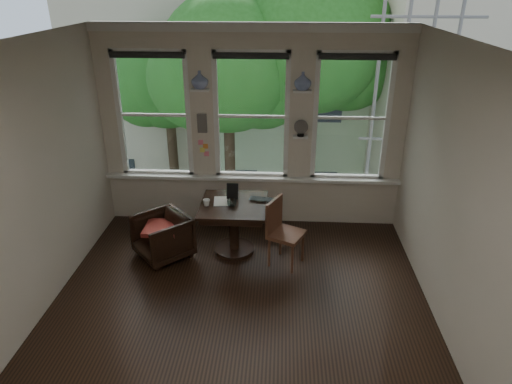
# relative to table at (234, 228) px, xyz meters

# --- Properties ---
(ground) EXTENTS (4.50, 4.50, 0.00)m
(ground) POSITION_rel_table_xyz_m (0.18, -1.24, -0.38)
(ground) COLOR black
(ground) RESTS_ON ground
(ceiling) EXTENTS (4.50, 4.50, 0.00)m
(ceiling) POSITION_rel_table_xyz_m (0.18, -1.24, 2.62)
(ceiling) COLOR silver
(ceiling) RESTS_ON ground
(wall_back) EXTENTS (4.50, 0.00, 4.50)m
(wall_back) POSITION_rel_table_xyz_m (0.18, 1.01, 1.12)
(wall_back) COLOR beige
(wall_back) RESTS_ON ground
(wall_front) EXTENTS (4.50, 0.00, 4.50)m
(wall_front) POSITION_rel_table_xyz_m (0.18, -3.49, 1.12)
(wall_front) COLOR beige
(wall_front) RESTS_ON ground
(wall_left) EXTENTS (0.00, 4.50, 4.50)m
(wall_left) POSITION_rel_table_xyz_m (-2.07, -1.24, 1.12)
(wall_left) COLOR beige
(wall_left) RESTS_ON ground
(wall_right) EXTENTS (0.00, 4.50, 4.50)m
(wall_right) POSITION_rel_table_xyz_m (2.43, -1.24, 1.12)
(wall_right) COLOR beige
(wall_right) RESTS_ON ground
(window_left) EXTENTS (1.10, 0.12, 1.90)m
(window_left) POSITION_rel_table_xyz_m (-1.27, 1.01, 1.32)
(window_left) COLOR white
(window_left) RESTS_ON ground
(window_center) EXTENTS (1.10, 0.12, 1.90)m
(window_center) POSITION_rel_table_xyz_m (0.18, 1.01, 1.32)
(window_center) COLOR white
(window_center) RESTS_ON ground
(window_right) EXTENTS (1.10, 0.12, 1.90)m
(window_right) POSITION_rel_table_xyz_m (1.63, 1.01, 1.32)
(window_right) COLOR white
(window_right) RESTS_ON ground
(shelf_left) EXTENTS (0.26, 0.16, 0.03)m
(shelf_left) POSITION_rel_table_xyz_m (-0.54, 0.91, 1.73)
(shelf_left) COLOR white
(shelf_left) RESTS_ON ground
(shelf_right) EXTENTS (0.26, 0.16, 0.03)m
(shelf_right) POSITION_rel_table_xyz_m (0.91, 0.91, 1.73)
(shelf_right) COLOR white
(shelf_right) RESTS_ON ground
(intercom) EXTENTS (0.14, 0.06, 0.28)m
(intercom) POSITION_rel_table_xyz_m (-0.54, 0.94, 1.23)
(intercom) COLOR #59544F
(intercom) RESTS_ON ground
(sticky_notes) EXTENTS (0.16, 0.01, 0.24)m
(sticky_notes) POSITION_rel_table_xyz_m (-0.54, 0.94, 0.88)
(sticky_notes) COLOR pink
(sticky_notes) RESTS_ON ground
(desk_fan) EXTENTS (0.20, 0.20, 0.24)m
(desk_fan) POSITION_rel_table_xyz_m (0.91, 0.89, 1.16)
(desk_fan) COLOR #59544F
(desk_fan) RESTS_ON ground
(vase_left) EXTENTS (0.24, 0.24, 0.25)m
(vase_left) POSITION_rel_table_xyz_m (-0.54, 0.91, 1.86)
(vase_left) COLOR silver
(vase_left) RESTS_ON shelf_left
(vase_right) EXTENTS (0.24, 0.24, 0.25)m
(vase_right) POSITION_rel_table_xyz_m (0.91, 0.91, 1.86)
(vase_right) COLOR silver
(vase_right) RESTS_ON shelf_right
(table) EXTENTS (0.90, 0.90, 0.75)m
(table) POSITION_rel_table_xyz_m (0.00, 0.00, 0.00)
(table) COLOR black
(table) RESTS_ON ground
(armchair_left) EXTENTS (0.96, 0.95, 0.62)m
(armchair_left) POSITION_rel_table_xyz_m (-0.97, -0.19, -0.06)
(armchair_left) COLOR black
(armchair_left) RESTS_ON ground
(cushion_red) EXTENTS (0.45, 0.45, 0.06)m
(cushion_red) POSITION_rel_table_xyz_m (-0.97, -0.19, 0.08)
(cushion_red) COLOR maroon
(cushion_red) RESTS_ON armchair_left
(side_chair_right) EXTENTS (0.56, 0.56, 0.92)m
(side_chair_right) POSITION_rel_table_xyz_m (0.73, -0.27, 0.09)
(side_chair_right) COLOR #4F291C
(side_chair_right) RESTS_ON ground
(laptop) EXTENTS (0.36, 0.26, 0.03)m
(laptop) POSITION_rel_table_xyz_m (0.37, 0.08, 0.39)
(laptop) COLOR black
(laptop) RESTS_ON table
(mug) EXTENTS (0.11, 0.11, 0.09)m
(mug) POSITION_rel_table_xyz_m (-0.36, -0.07, 0.42)
(mug) COLOR white
(mug) RESTS_ON table
(drinking_glass) EXTENTS (0.14, 0.14, 0.10)m
(drinking_glass) POSITION_rel_table_xyz_m (-0.01, -0.07, 0.42)
(drinking_glass) COLOR white
(drinking_glass) RESTS_ON table
(tablet) EXTENTS (0.16, 0.08, 0.22)m
(tablet) POSITION_rel_table_xyz_m (-0.03, 0.17, 0.48)
(tablet) COLOR black
(tablet) RESTS_ON table
(papers) EXTENTS (0.25, 0.32, 0.00)m
(papers) POSITION_rel_table_xyz_m (-0.16, 0.07, 0.38)
(papers) COLOR silver
(papers) RESTS_ON table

